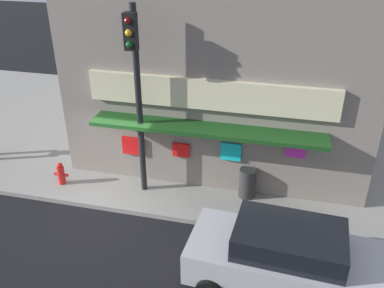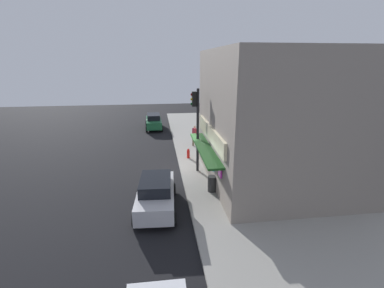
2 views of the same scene
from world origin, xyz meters
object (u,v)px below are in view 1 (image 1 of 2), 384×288
potted_plant_by_window (236,158)px  parked_car_silver (287,258)px  traffic_light (136,81)px  potted_plant_by_doorway (153,152)px  fire_hydrant (61,174)px  trash_can (247,183)px

potted_plant_by_window → parked_car_silver: 4.71m
traffic_light → potted_plant_by_doorway: traffic_light is taller
traffic_light → fire_hydrant: size_ratio=7.47×
traffic_light → trash_can: traffic_light is taller
potted_plant_by_doorway → potted_plant_by_window: 2.81m
trash_can → potted_plant_by_window: bearing=114.3°
parked_car_silver → traffic_light: bearing=148.0°
fire_hydrant → parked_car_silver: parked_car_silver is taller
traffic_light → trash_can: 4.50m
fire_hydrant → potted_plant_by_window: bearing=18.6°
potted_plant_by_window → parked_car_silver: size_ratio=0.25×
traffic_light → potted_plant_by_doorway: bearing=94.7°
traffic_light → trash_can: size_ratio=6.03×
fire_hydrant → potted_plant_by_window: size_ratio=0.67×
traffic_light → parked_car_silver: bearing=-32.0°
traffic_light → parked_car_silver: size_ratio=1.24×
trash_can → fire_hydrant: bearing=-173.1°
traffic_light → fire_hydrant: 4.21m
fire_hydrant → potted_plant_by_window: potted_plant_by_window is taller
traffic_light → trash_can: (3.19, 0.47, -3.14)m
potted_plant_by_doorway → parked_car_silver: bearing=-42.1°
potted_plant_by_doorway → potted_plant_by_window: potted_plant_by_window is taller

